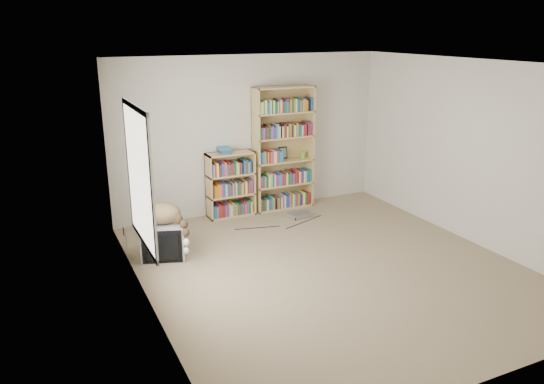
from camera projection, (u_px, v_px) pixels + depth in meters
name	position (u px, v px, depth m)	size (l,w,h in m)	color
floor	(330.00, 267.00, 6.67)	(4.50, 5.00, 0.01)	tan
wall_back	(251.00, 135.00, 8.46)	(4.50, 0.02, 2.50)	beige
wall_front	(501.00, 247.00, 4.14)	(4.50, 0.02, 2.50)	beige
wall_left	(144.00, 196.00, 5.38)	(0.02, 5.00, 2.50)	beige
wall_right	(474.00, 153.00, 7.22)	(0.02, 5.00, 2.50)	beige
ceiling	(337.00, 64.00, 5.93)	(4.50, 5.00, 0.02)	white
window	(139.00, 177.00, 5.51)	(0.02, 1.22, 1.52)	white
crt_tv	(164.00, 240.00, 6.91)	(0.68, 0.65, 0.48)	#969698
cat	(165.00, 217.00, 6.73)	(0.68, 0.76, 0.61)	#332414
bookcase_tall	(283.00, 152.00, 8.64)	(1.00, 0.30, 2.00)	tan
bookcase_short	(230.00, 186.00, 8.39)	(0.75, 0.30, 1.03)	tan
book_stack	(225.00, 150.00, 8.19)	(0.20, 0.27, 0.09)	#B21722
green_mug	(302.00, 155.00, 8.79)	(0.09, 0.09, 0.10)	#619F2D
framed_print	(283.00, 153.00, 8.73)	(0.15, 0.01, 0.20)	black
dvd_player	(300.00, 215.00, 8.42)	(0.34, 0.24, 0.08)	#9E9EA2
wall_outlet	(124.00, 231.00, 7.01)	(0.01, 0.08, 0.13)	silver
floor_cables	(266.00, 225.00, 8.08)	(1.20, 0.70, 0.01)	black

